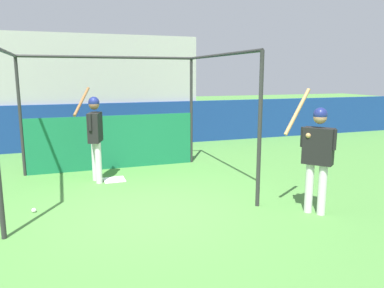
% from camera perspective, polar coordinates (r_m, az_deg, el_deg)
% --- Properties ---
extents(ground_plane, '(60.00, 60.00, 0.00)m').
position_cam_1_polar(ground_plane, '(6.39, -6.74, -10.00)').
color(ground_plane, '#477F38').
extents(outfield_wall, '(24.00, 0.12, 1.37)m').
position_cam_1_polar(outfield_wall, '(11.81, -13.00, 2.77)').
color(outfield_wall, navy).
rests_on(outfield_wall, ground).
extents(bleacher_section, '(5.95, 4.00, 3.45)m').
position_cam_1_polar(bleacher_section, '(13.77, -14.17, 8.12)').
color(bleacher_section, '#9E9E99').
rests_on(bleacher_section, ground).
extents(batting_cage, '(4.02, 3.54, 2.65)m').
position_cam_1_polar(batting_cage, '(8.48, -11.54, 2.89)').
color(batting_cage, '#282828').
rests_on(batting_cage, ground).
extents(home_plate, '(0.44, 0.44, 0.02)m').
position_cam_1_polar(home_plate, '(8.24, -11.75, -5.34)').
color(home_plate, white).
rests_on(home_plate, ground).
extents(player_batter, '(0.60, 0.99, 1.96)m').
position_cam_1_polar(player_batter, '(7.99, -14.59, 1.99)').
color(player_batter, silver).
rests_on(player_batter, ground).
extents(player_waiting, '(0.73, 0.64, 2.02)m').
position_cam_1_polar(player_waiting, '(6.26, 18.55, -0.96)').
color(player_waiting, silver).
rests_on(player_waiting, ground).
extents(baseball, '(0.07, 0.07, 0.07)m').
position_cam_1_polar(baseball, '(6.76, -22.96, -9.29)').
color(baseball, white).
rests_on(baseball, ground).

